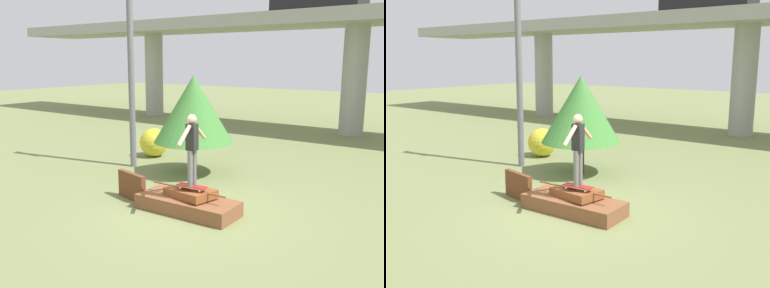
{
  "view_description": "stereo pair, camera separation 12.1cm",
  "coord_description": "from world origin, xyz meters",
  "views": [
    {
      "loc": [
        5.64,
        -7.54,
        3.49
      ],
      "look_at": [
        0.14,
        -0.02,
        1.63
      ],
      "focal_mm": 40.0,
      "sensor_mm": 36.0,
      "label": 1
    },
    {
      "loc": [
        5.74,
        -7.47,
        3.49
      ],
      "look_at": [
        0.14,
        -0.02,
        1.63
      ],
      "focal_mm": 40.0,
      "sensor_mm": 36.0,
      "label": 2
    }
  ],
  "objects": [
    {
      "name": "bush_yellow_flowering",
      "position": [
        -4.45,
        3.92,
        0.51
      ],
      "size": [
        1.03,
        1.03,
        1.03
      ],
      "color": "gold",
      "rests_on": "ground_plane"
    },
    {
      "name": "skateboard",
      "position": [
        0.14,
        -0.02,
        0.65
      ],
      "size": [
        0.75,
        0.29,
        0.09
      ],
      "color": "maroon",
      "rests_on": "scrap_pile"
    },
    {
      "name": "scrap_plank_loose",
      "position": [
        -1.68,
        -0.09,
        0.34
      ],
      "size": [
        1.04,
        0.34,
        0.69
      ],
      "color": "brown",
      "rests_on": "ground_plane"
    },
    {
      "name": "skater",
      "position": [
        0.14,
        -0.02,
        1.61
      ],
      "size": [
        0.24,
        1.17,
        1.63
      ],
      "color": "slate",
      "rests_on": "skateboard"
    },
    {
      "name": "scrap_pile",
      "position": [
        0.0,
        0.02,
        0.22
      ],
      "size": [
        2.44,
        1.08,
        0.58
      ],
      "color": "brown",
      "rests_on": "ground_plane"
    },
    {
      "name": "car_on_overpass_left",
      "position": [
        -1.74,
        12.25,
        6.13
      ],
      "size": [
        4.0,
        1.89,
        1.26
      ],
      "color": "black",
      "rests_on": "highway_overpass"
    },
    {
      "name": "highway_overpass",
      "position": [
        0.0,
        12.76,
        4.93
      ],
      "size": [
        44.0,
        4.23,
        5.62
      ],
      "color": "#9E9E99",
      "rests_on": "ground_plane"
    },
    {
      "name": "tree_behind_right",
      "position": [
        -1.86,
        2.8,
        2.01
      ],
      "size": [
        2.4,
        2.4,
        3.01
      ],
      "color": "#4C3823",
      "rests_on": "ground_plane"
    },
    {
      "name": "ground_plane",
      "position": [
        0.0,
        0.0,
        0.0
      ],
      "size": [
        80.0,
        80.0,
        0.0
      ],
      "primitive_type": "plane",
      "color": "olive"
    },
    {
      "name": "utility_pole",
      "position": [
        -4.03,
        2.42,
        3.79
      ],
      "size": [
        1.3,
        0.2,
        7.33
      ],
      "color": "slate",
      "rests_on": "ground_plane"
    }
  ]
}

